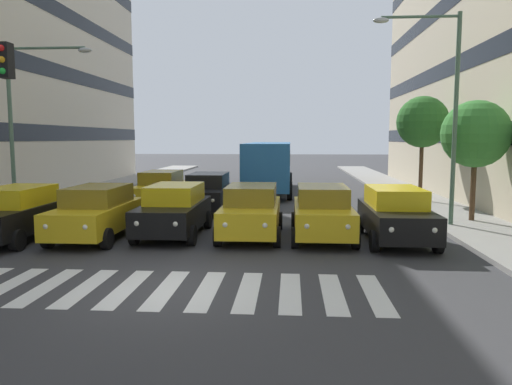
{
  "coord_description": "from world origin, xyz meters",
  "views": [
    {
      "loc": [
        -2.69,
        10.12,
        3.28
      ],
      "look_at": [
        -1.41,
        -7.72,
        1.27
      ],
      "focal_mm": 34.04,
      "sensor_mm": 36.0,
      "label": 1
    }
  ],
  "objects_px": {
    "car_2": "(251,211)",
    "street_lamp_right": "(25,110)",
    "car_0": "(395,214)",
    "car_4": "(97,212)",
    "car_row2_1": "(161,189)",
    "street_tree_1": "(476,134)",
    "car_5": "(16,213)",
    "street_lamp_left": "(442,97)",
    "street_tree_2": "(423,122)",
    "car_row2_0": "(208,192)",
    "car_1": "(322,212)",
    "car_3": "(174,210)",
    "bus_behind_traffic": "(269,162)"
  },
  "relations": [
    {
      "from": "car_1",
      "to": "street_lamp_right",
      "type": "height_order",
      "value": "street_lamp_right"
    },
    {
      "from": "car_2",
      "to": "car_row2_1",
      "type": "distance_m",
      "value": 8.3
    },
    {
      "from": "car_1",
      "to": "car_4",
      "type": "bearing_deg",
      "value": 4.48
    },
    {
      "from": "car_0",
      "to": "street_lamp_left",
      "type": "bearing_deg",
      "value": -129.48
    },
    {
      "from": "car_5",
      "to": "car_row2_0",
      "type": "distance_m",
      "value": 8.26
    },
    {
      "from": "car_3",
      "to": "car_5",
      "type": "height_order",
      "value": "same"
    },
    {
      "from": "car_0",
      "to": "car_5",
      "type": "xyz_separation_m",
      "value": [
        12.16,
        0.63,
        0.0
      ]
    },
    {
      "from": "car_5",
      "to": "car_row2_0",
      "type": "height_order",
      "value": "same"
    },
    {
      "from": "street_tree_1",
      "to": "street_lamp_right",
      "type": "bearing_deg",
      "value": 0.2
    },
    {
      "from": "car_row2_0",
      "to": "street_tree_2",
      "type": "relative_size",
      "value": 0.85
    },
    {
      "from": "car_3",
      "to": "car_row2_0",
      "type": "xyz_separation_m",
      "value": [
        -0.22,
        -5.39,
        0.0
      ]
    },
    {
      "from": "car_0",
      "to": "car_4",
      "type": "bearing_deg",
      "value": 1.28
    },
    {
      "from": "bus_behind_traffic",
      "to": "car_row2_0",
      "type": "bearing_deg",
      "value": 73.44
    },
    {
      "from": "car_2",
      "to": "car_4",
      "type": "relative_size",
      "value": 1.0
    },
    {
      "from": "car_2",
      "to": "street_lamp_right",
      "type": "xyz_separation_m",
      "value": [
        9.3,
        -2.99,
        3.52
      ]
    },
    {
      "from": "car_2",
      "to": "bus_behind_traffic",
      "type": "bearing_deg",
      "value": -90.0
    },
    {
      "from": "car_0",
      "to": "car_3",
      "type": "relative_size",
      "value": 1.0
    },
    {
      "from": "car_3",
      "to": "street_tree_2",
      "type": "bearing_deg",
      "value": -139.04
    },
    {
      "from": "car_row2_1",
      "to": "bus_behind_traffic",
      "type": "xyz_separation_m",
      "value": [
        -4.87,
        -6.73,
        0.97
      ]
    },
    {
      "from": "car_1",
      "to": "car_3",
      "type": "relative_size",
      "value": 1.0
    },
    {
      "from": "car_0",
      "to": "car_row2_1",
      "type": "distance_m",
      "value": 11.88
    },
    {
      "from": "car_5",
      "to": "street_tree_1",
      "type": "xyz_separation_m",
      "value": [
        -15.78,
        -4.09,
        2.54
      ]
    },
    {
      "from": "car_0",
      "to": "car_row2_1",
      "type": "xyz_separation_m",
      "value": [
        9.5,
        -7.13,
        0.0
      ]
    },
    {
      "from": "car_0",
      "to": "car_2",
      "type": "bearing_deg",
      "value": -5.09
    },
    {
      "from": "street_lamp_left",
      "to": "street_tree_2",
      "type": "xyz_separation_m",
      "value": [
        -1.21,
        -7.07,
        -0.66
      ]
    },
    {
      "from": "car_0",
      "to": "car_row2_0",
      "type": "bearing_deg",
      "value": -39.77
    },
    {
      "from": "car_2",
      "to": "car_row2_1",
      "type": "height_order",
      "value": "same"
    },
    {
      "from": "car_3",
      "to": "car_4",
      "type": "distance_m",
      "value": 2.5
    },
    {
      "from": "car_2",
      "to": "car_5",
      "type": "relative_size",
      "value": 1.0
    },
    {
      "from": "car_1",
      "to": "car_row2_0",
      "type": "relative_size",
      "value": 1.0
    },
    {
      "from": "car_2",
      "to": "street_tree_1",
      "type": "distance_m",
      "value": 9.15
    },
    {
      "from": "car_3",
      "to": "street_tree_2",
      "type": "distance_m",
      "value": 14.24
    },
    {
      "from": "car_4",
      "to": "car_2",
      "type": "bearing_deg",
      "value": -172.87
    },
    {
      "from": "car_row2_1",
      "to": "street_tree_2",
      "type": "xyz_separation_m",
      "value": [
        -12.74,
        -2.41,
        3.19
      ]
    },
    {
      "from": "car_row2_1",
      "to": "street_lamp_left",
      "type": "height_order",
      "value": "street_lamp_left"
    },
    {
      "from": "car_2",
      "to": "car_3",
      "type": "distance_m",
      "value": 2.61
    },
    {
      "from": "street_lamp_left",
      "to": "street_lamp_right",
      "type": "relative_size",
      "value": 1.11
    },
    {
      "from": "car_5",
      "to": "street_tree_2",
      "type": "height_order",
      "value": "street_tree_2"
    },
    {
      "from": "car_4",
      "to": "car_row2_1",
      "type": "relative_size",
      "value": 1.0
    },
    {
      "from": "bus_behind_traffic",
      "to": "street_lamp_right",
      "type": "height_order",
      "value": "street_lamp_right"
    },
    {
      "from": "car_row2_1",
      "to": "street_tree_2",
      "type": "height_order",
      "value": "street_tree_2"
    },
    {
      "from": "car_1",
      "to": "car_row2_0",
      "type": "xyz_separation_m",
      "value": [
        4.73,
        -5.48,
        0.0
      ]
    },
    {
      "from": "car_3",
      "to": "car_row2_1",
      "type": "bearing_deg",
      "value": -71.3
    },
    {
      "from": "street_lamp_left",
      "to": "street_tree_2",
      "type": "relative_size",
      "value": 1.44
    },
    {
      "from": "car_row2_0",
      "to": "car_row2_1",
      "type": "relative_size",
      "value": 1.0
    },
    {
      "from": "car_3",
      "to": "bus_behind_traffic",
      "type": "bearing_deg",
      "value": -101.01
    },
    {
      "from": "car_4",
      "to": "street_lamp_left",
      "type": "bearing_deg",
      "value": -167.05
    },
    {
      "from": "car_2",
      "to": "street_lamp_right",
      "type": "height_order",
      "value": "street_lamp_right"
    },
    {
      "from": "car_4",
      "to": "street_lamp_left",
      "type": "relative_size",
      "value": 0.59
    },
    {
      "from": "car_0",
      "to": "street_tree_1",
      "type": "relative_size",
      "value": 0.97
    }
  ]
}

